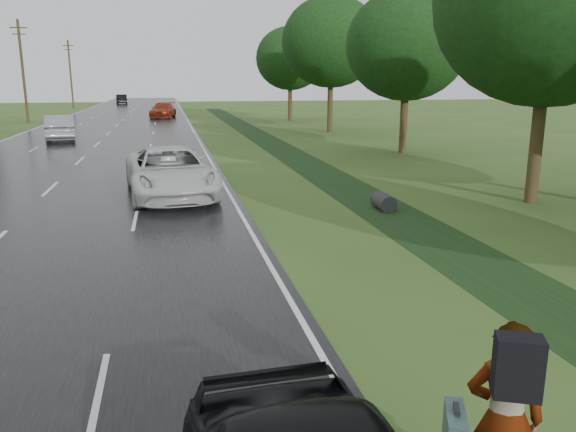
{
  "coord_description": "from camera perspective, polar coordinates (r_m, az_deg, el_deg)",
  "views": [
    {
      "loc": [
        4.58,
        -7.11,
        4.18
      ],
      "look_at": [
        7.08,
        4.51,
        1.3
      ],
      "focal_mm": 35.0,
      "sensor_mm": 36.0,
      "label": 1
    }
  ],
  "objects": [
    {
      "name": "tree_east_c",
      "position": [
        34.01,
        12.02,
        16.64
      ],
      "size": [
        7.0,
        7.0,
        9.29
      ],
      "color": "#3D2E19",
      "rests_on": "ground"
    },
    {
      "name": "far_car_dark",
      "position": [
        105.85,
        -16.53,
        11.3
      ],
      "size": [
        2.07,
        5.22,
        1.69
      ],
      "primitive_type": "imported",
      "rotation": [
        0.0,
        0.0,
        3.2
      ],
      "color": "black",
      "rests_on": "road"
    },
    {
      "name": "white_pickup",
      "position": [
        20.92,
        -11.87,
        4.39
      ],
      "size": [
        3.56,
        6.63,
        1.77
      ],
      "primitive_type": "imported",
      "rotation": [
        0.0,
        0.0,
        0.1
      ],
      "color": "silver",
      "rests_on": "road"
    },
    {
      "name": "edge_stripe_east",
      "position": [
        52.32,
        -9.82,
        8.9
      ],
      "size": [
        0.12,
        180.0,
        0.01
      ],
      "primitive_type": "cube",
      "color": "silver",
      "rests_on": "road"
    },
    {
      "name": "edge_stripe_west",
      "position": [
        53.49,
        -24.56,
        7.98
      ],
      "size": [
        0.12,
        180.0,
        0.01
      ],
      "primitive_type": "cube",
      "color": "silver",
      "rests_on": "road"
    },
    {
      "name": "utility_pole_distant",
      "position": [
        93.14,
        -21.23,
        13.37
      ],
      "size": [
        1.6,
        0.26,
        10.0
      ],
      "color": "#3D2E19",
      "rests_on": "ground"
    },
    {
      "name": "tree_east_b",
      "position": [
        21.29,
        25.17,
        19.16
      ],
      "size": [
        7.6,
        7.6,
        10.11
      ],
      "color": "#3D2E19",
      "rests_on": "ground"
    },
    {
      "name": "center_line",
      "position": [
        52.47,
        -17.28,
        8.51
      ],
      "size": [
        0.12,
        180.0,
        0.01
      ],
      "primitive_type": "cube",
      "color": "silver",
      "rests_on": "road"
    },
    {
      "name": "far_car_red",
      "position": [
        65.84,
        -12.59,
        10.44
      ],
      "size": [
        3.26,
        6.1,
        1.68
      ],
      "primitive_type": "imported",
      "rotation": [
        0.0,
        0.0,
        -0.16
      ],
      "color": "maroon",
      "rests_on": "road"
    },
    {
      "name": "tree_east_d",
      "position": [
        47.1,
        4.41,
        17.21
      ],
      "size": [
        8.0,
        8.0,
        10.76
      ],
      "color": "#3D2E19",
      "rests_on": "ground"
    },
    {
      "name": "silver_sedan",
      "position": [
        42.89,
        -22.17,
        8.29
      ],
      "size": [
        2.74,
        5.61,
        1.77
      ],
      "primitive_type": "imported",
      "rotation": [
        0.0,
        0.0,
        3.31
      ],
      "color": "gray",
      "rests_on": "road"
    },
    {
      "name": "utility_pole_far",
      "position": [
        63.63,
        -25.35,
        13.28
      ],
      "size": [
        1.6,
        0.26,
        10.0
      ],
      "color": "#3D2E19",
      "rests_on": "ground"
    },
    {
      "name": "road",
      "position": [
        52.47,
        -17.28,
        8.48
      ],
      "size": [
        14.0,
        180.0,
        0.04
      ],
      "primitive_type": "cube",
      "color": "black",
      "rests_on": "ground"
    },
    {
      "name": "pedestrian",
      "position": [
        6.05,
        20.92,
        -18.55
      ],
      "size": [
        0.99,
        1.03,
        2.03
      ],
      "rotation": [
        0.0,
        0.0,
        2.74
      ],
      "color": "#A5998C",
      "rests_on": "ground"
    },
    {
      "name": "tree_east_f",
      "position": [
        60.54,
        0.22,
        15.71
      ],
      "size": [
        7.2,
        7.2,
        9.62
      ],
      "color": "#3D2E19",
      "rests_on": "ground"
    },
    {
      "name": "drainage_ditch",
      "position": [
        27.04,
        2.86,
        4.8
      ],
      "size": [
        2.2,
        120.0,
        0.56
      ],
      "color": "black",
      "rests_on": "ground"
    }
  ]
}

